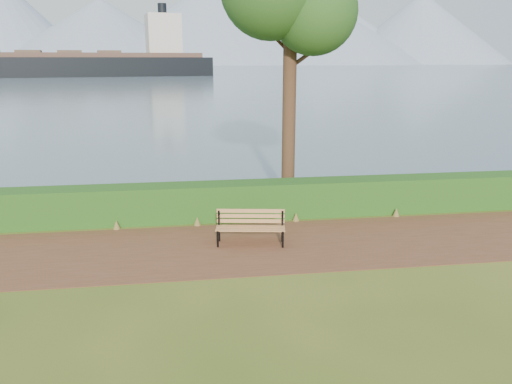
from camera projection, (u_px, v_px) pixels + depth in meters
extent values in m
plane|color=#3F5618|center=(248.00, 252.00, 11.55)|extent=(140.00, 140.00, 0.00)
cube|color=brown|center=(246.00, 247.00, 11.84)|extent=(40.00, 3.40, 0.01)
cube|color=#1D4A15|center=(236.00, 200.00, 13.91)|extent=(32.00, 0.85, 1.00)
cube|color=#445D6E|center=(185.00, 67.00, 260.14)|extent=(700.00, 510.00, 0.00)
cone|color=#8091AB|center=(102.00, 32.00, 374.76)|extent=(160.00, 160.00, 48.00)
cone|color=#8091AB|center=(208.00, 24.00, 393.50)|extent=(190.00, 190.00, 62.00)
cone|color=#8091AB|center=(320.00, 32.00, 402.64)|extent=(170.00, 170.00, 50.00)
cone|color=#8091AB|center=(420.00, 29.00, 423.53)|extent=(150.00, 150.00, 58.00)
cone|color=#8091AB|center=(171.00, 42.00, 416.78)|extent=(120.00, 120.00, 35.00)
cone|color=#8091AB|center=(357.00, 40.00, 433.33)|extent=(130.00, 130.00, 40.00)
cube|color=black|center=(218.00, 239.00, 11.76)|extent=(0.05, 0.06, 0.41)
cube|color=black|center=(219.00, 226.00, 12.10)|extent=(0.05, 0.06, 0.79)
cube|color=black|center=(218.00, 229.00, 11.91)|extent=(0.12, 0.48, 0.05)
cube|color=black|center=(283.00, 240.00, 11.73)|extent=(0.05, 0.06, 0.41)
cube|color=black|center=(282.00, 227.00, 12.07)|extent=(0.05, 0.06, 0.79)
cube|color=black|center=(283.00, 230.00, 11.88)|extent=(0.12, 0.48, 0.05)
cube|color=#B07344|center=(250.00, 231.00, 11.72)|extent=(1.64, 0.35, 0.03)
cube|color=#B07344|center=(250.00, 229.00, 11.83)|extent=(1.64, 0.35, 0.03)
cube|color=#B07344|center=(251.00, 228.00, 11.94)|extent=(1.64, 0.35, 0.03)
cube|color=#B07344|center=(251.00, 226.00, 12.05)|extent=(1.64, 0.35, 0.03)
cube|color=#B07344|center=(251.00, 221.00, 12.08)|extent=(1.63, 0.30, 0.09)
cube|color=#B07344|center=(251.00, 216.00, 12.05)|extent=(1.63, 0.30, 0.09)
cube|color=#B07344|center=(251.00, 211.00, 12.01)|extent=(1.63, 0.30, 0.09)
cylinder|color=#321E14|center=(289.00, 85.00, 14.61)|extent=(0.40, 0.40, 7.18)
sphere|color=#184517|center=(310.00, 1.00, 14.69)|extent=(2.59, 2.59, 2.59)
sphere|color=#184517|center=(314.00, 11.00, 13.67)|extent=(2.39, 2.39, 2.39)
cylinder|color=#321E14|center=(305.00, 56.00, 14.47)|extent=(1.05, 0.12, 0.78)
cylinder|color=#321E14|center=(276.00, 38.00, 14.32)|extent=(0.81, 0.38, 0.72)
cube|color=black|center=(81.00, 71.00, 123.45)|extent=(65.54, 21.88, 6.48)
cube|color=brown|center=(80.00, 55.00, 122.47)|extent=(60.26, 19.93, 1.11)
cube|color=beige|center=(163.00, 35.00, 127.61)|extent=(9.59, 9.03, 10.18)
cylinder|color=black|center=(162.00, 10.00, 126.05)|extent=(2.22, 2.22, 3.24)
cube|color=brown|center=(29.00, 52.00, 118.71)|extent=(6.58, 7.02, 0.74)
cube|color=brown|center=(70.00, 52.00, 121.58)|extent=(6.58, 7.02, 0.74)
cube|color=brown|center=(109.00, 52.00, 124.46)|extent=(6.58, 7.02, 0.74)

